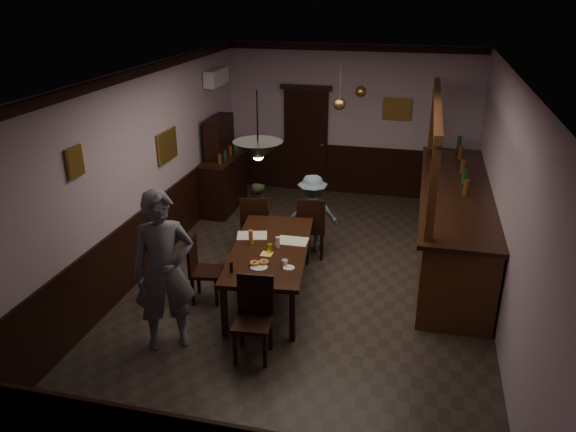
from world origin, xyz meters
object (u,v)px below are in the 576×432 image
(chair_far_left, at_px, (255,223))
(bar_counter, at_px, (453,221))
(soda_can, at_px, (270,248))
(chair_side, at_px, (201,267))
(dining_table, at_px, (270,252))
(pendant_brass_far, at_px, (361,92))
(person_standing, at_px, (164,272))
(pendant_brass_mid, at_px, (340,104))
(sideboard, at_px, (223,173))
(person_seated_right, at_px, (312,213))
(chair_near, at_px, (254,313))
(chair_far_right, at_px, (311,225))
(person_seated_left, at_px, (257,216))
(pendant_iron, at_px, (258,151))
(coffee_cup, at_px, (285,263))

(chair_far_left, xyz_separation_m, bar_counter, (3.04, 0.59, 0.08))
(soda_can, bearing_deg, chair_side, -169.78)
(dining_table, distance_m, pendant_brass_far, 3.79)
(person_standing, bearing_deg, pendant_brass_mid, 37.52)
(chair_side, bearing_deg, soda_can, -87.93)
(chair_far_left, height_order, sideboard, sideboard)
(person_seated_right, bearing_deg, chair_near, 70.75)
(soda_can, xyz_separation_m, bar_counter, (2.42, 1.94, -0.18))
(bar_counter, height_order, pendant_brass_mid, pendant_brass_mid)
(chair_far_right, height_order, person_standing, person_standing)
(person_seated_left, relative_size, bar_counter, 0.25)
(person_seated_left, xyz_separation_m, pendant_iron, (0.73, -2.28, 1.77))
(person_standing, distance_m, person_seated_left, 2.89)
(chair_far_right, relative_size, sideboard, 0.57)
(soda_can, height_order, sideboard, sideboard)
(chair_far_left, relative_size, chair_near, 1.02)
(pendant_brass_mid, bearing_deg, person_seated_left, -149.67)
(soda_can, relative_size, pendant_iron, 0.15)
(person_seated_right, height_order, sideboard, sideboard)
(coffee_cup, relative_size, pendant_brass_far, 0.10)
(chair_side, xyz_separation_m, person_standing, (0.00, -1.06, 0.47))
(person_standing, xyz_separation_m, pendant_brass_far, (1.65, 4.71, 1.32))
(person_seated_right, xyz_separation_m, pendant_iron, (-0.17, -2.39, 1.69))
(pendant_brass_mid, bearing_deg, person_standing, -112.25)
(chair_far_left, xyz_separation_m, chair_near, (0.75, -2.52, -0.01))
(chair_far_left, bearing_deg, pendant_brass_mid, -154.07)
(chair_far_right, distance_m, sideboard, 2.66)
(chair_side, bearing_deg, chair_near, -141.55)
(soda_can, bearing_deg, person_seated_right, 82.52)
(person_standing, xyz_separation_m, soda_can, (0.93, 1.22, -0.17))
(person_seated_left, relative_size, person_seated_right, 0.87)
(coffee_cup, bearing_deg, soda_can, 123.86)
(dining_table, xyz_separation_m, chair_far_left, (-0.59, 1.21, -0.13))
(bar_counter, bearing_deg, chair_far_left, -168.97)
(chair_far_right, height_order, chair_near, chair_far_right)
(person_standing, height_order, bar_counter, bar_counter)
(coffee_cup, bearing_deg, person_seated_left, 109.06)
(dining_table, relative_size, person_seated_right, 1.80)
(soda_can, bearing_deg, pendant_brass_far, 78.28)
(chair_far_left, bearing_deg, chair_far_right, 172.23)
(coffee_cup, height_order, bar_counter, bar_counter)
(chair_near, relative_size, sideboard, 0.55)
(pendant_iron, bearing_deg, sideboard, 115.98)
(chair_far_right, xyz_separation_m, person_seated_left, (-0.93, 0.17, -0.00))
(dining_table, bearing_deg, sideboard, 120.31)
(chair_far_right, xyz_separation_m, pendant_brass_mid, (0.26, 0.87, 1.74))
(person_standing, relative_size, soda_can, 16.37)
(person_seated_left, bearing_deg, person_seated_right, -176.54)
(person_standing, relative_size, pendant_brass_mid, 2.42)
(chair_far_right, relative_size, person_seated_right, 0.80)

